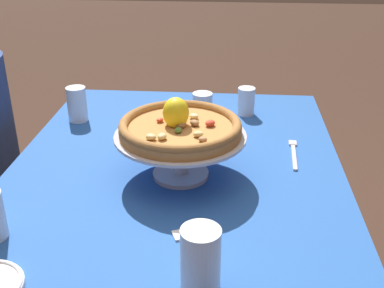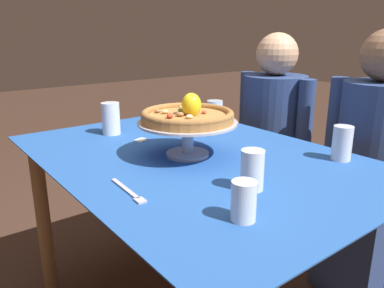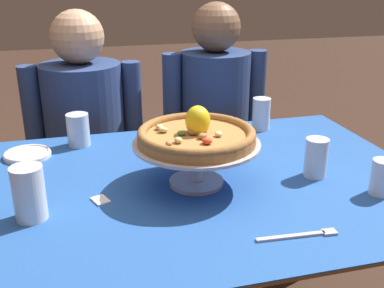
{
  "view_description": "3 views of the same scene",
  "coord_description": "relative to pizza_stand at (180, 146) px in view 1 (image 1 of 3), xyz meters",
  "views": [
    {
      "loc": [
        -1.16,
        -0.15,
        1.37
      ],
      "look_at": [
        -0.02,
        -0.05,
        0.82
      ],
      "focal_mm": 45.77,
      "sensor_mm": 36.0,
      "label": 1
    },
    {
      "loc": [
        1.01,
        -0.78,
        1.14
      ],
      "look_at": [
        -0.01,
        0.0,
        0.76
      ],
      "focal_mm": 35.47,
      "sensor_mm": 36.0,
      "label": 2
    },
    {
      "loc": [
        -0.31,
        -1.14,
        1.28
      ],
      "look_at": [
        -0.01,
        0.03,
        0.82
      ],
      "focal_mm": 42.92,
      "sensor_mm": 36.0,
      "label": 3
    }
  ],
  "objects": [
    {
      "name": "water_glass_front_right",
      "position": [
        0.46,
        -0.18,
        -0.05
      ],
      "size": [
        0.06,
        0.06,
        0.1
      ],
      "color": "white",
      "rests_on": "dining_table"
    },
    {
      "name": "dinner_fork",
      "position": [
        0.16,
        -0.32,
        -0.09
      ],
      "size": [
        0.19,
        0.03,
        0.01
      ],
      "color": "#B7B7C1",
      "rests_on": "dining_table"
    },
    {
      "name": "dining_table",
      "position": [
        0.01,
        0.02,
        -0.19
      ],
      "size": [
        1.32,
        0.94,
        0.72
      ],
      "color": "olive",
      "rests_on": "ground"
    },
    {
      "name": "pizza",
      "position": [
        -0.0,
        0.0,
        0.06
      ],
      "size": [
        0.32,
        0.32,
        0.1
      ],
      "color": "#AD753D",
      "rests_on": "pizza_stand"
    },
    {
      "name": "pizza_stand",
      "position": [
        0.0,
        0.0,
        0.0
      ],
      "size": [
        0.35,
        0.35,
        0.12
      ],
      "color": "#B7B7C1",
      "rests_on": "dining_table"
    },
    {
      "name": "water_glass_side_right",
      "position": [
        0.34,
        -0.04,
        -0.04
      ],
      "size": [
        0.07,
        0.07,
        0.11
      ],
      "color": "white",
      "rests_on": "dining_table"
    },
    {
      "name": "sugar_packet",
      "position": [
        -0.27,
        -0.04,
        -0.09
      ],
      "size": [
        0.05,
        0.06,
        0.0
      ],
      "primitive_type": "cube",
      "rotation": [
        0.0,
        0.0,
        1.94
      ],
      "color": "white",
      "rests_on": "dining_table"
    },
    {
      "name": "water_glass_back_right",
      "position": [
        0.35,
        0.39,
        -0.04
      ],
      "size": [
        0.07,
        0.07,
        0.12
      ],
      "color": "white",
      "rests_on": "dining_table"
    },
    {
      "name": "water_glass_side_left",
      "position": [
        -0.43,
        -0.08,
        -0.03
      ],
      "size": [
        0.08,
        0.08,
        0.14
      ],
      "color": "white",
      "rests_on": "dining_table"
    }
  ]
}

